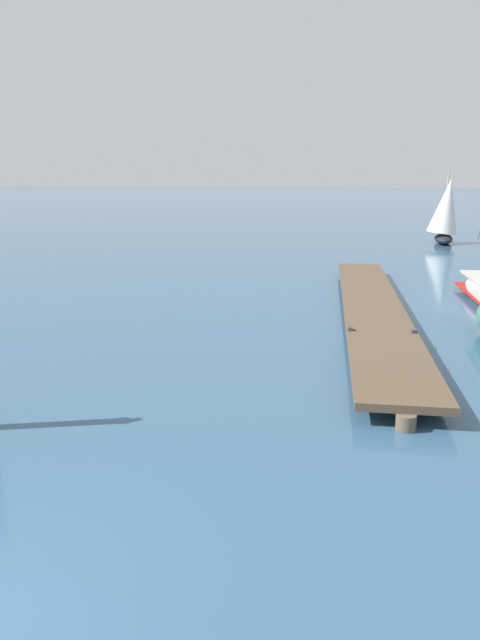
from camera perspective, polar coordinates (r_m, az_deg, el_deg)
name	(u,v)px	position (r m, az deg, el deg)	size (l,w,h in m)	color
floating_dock	(372,306)	(19.03, 12.57, 1.28)	(1.80, 17.36, 0.53)	brown
distant_sailboat	(446,212)	(40.73, 19.13, 9.79)	(2.45, 3.89, 4.60)	black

